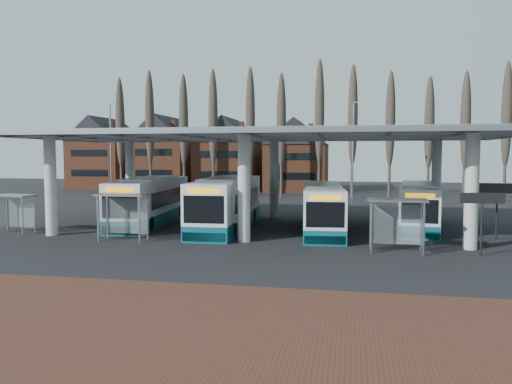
% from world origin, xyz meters
% --- Properties ---
extents(ground, '(140.00, 140.00, 0.00)m').
position_xyz_m(ground, '(0.00, 0.00, 0.00)').
color(ground, black).
rests_on(ground, ground).
extents(brick_strip, '(70.00, 10.00, 0.03)m').
position_xyz_m(brick_strip, '(0.00, -12.00, 0.01)').
color(brick_strip, '#502D20').
rests_on(brick_strip, ground).
extents(station_canopy, '(32.00, 16.00, 6.34)m').
position_xyz_m(station_canopy, '(0.00, 8.00, 5.68)').
color(station_canopy, silver).
rests_on(station_canopy, ground).
extents(poplar_row, '(45.10, 1.10, 14.50)m').
position_xyz_m(poplar_row, '(0.00, 33.00, 8.78)').
color(poplar_row, '#473D33').
rests_on(poplar_row, ground).
extents(townhouse_row, '(36.80, 10.30, 12.25)m').
position_xyz_m(townhouse_row, '(-15.75, 44.00, 5.94)').
color(townhouse_row, brown).
rests_on(townhouse_row, ground).
extents(lamp_post_a, '(0.80, 0.16, 10.17)m').
position_xyz_m(lamp_post_a, '(-18.00, 22.00, 5.34)').
color(lamp_post_a, slate).
rests_on(lamp_post_a, ground).
extents(lamp_post_b, '(0.80, 0.16, 10.17)m').
position_xyz_m(lamp_post_b, '(6.00, 26.00, 5.34)').
color(lamp_post_b, slate).
rests_on(lamp_post_b, ground).
extents(bus_0, '(3.57, 12.06, 3.30)m').
position_xyz_m(bus_0, '(-8.22, 8.83, 1.56)').
color(bus_0, white).
rests_on(bus_0, ground).
extents(bus_1, '(3.08, 12.39, 3.42)m').
position_xyz_m(bus_1, '(-2.27, 7.63, 1.61)').
color(bus_1, white).
rests_on(bus_1, ground).
extents(bus_2, '(3.31, 11.20, 3.07)m').
position_xyz_m(bus_2, '(4.08, 7.47, 1.45)').
color(bus_2, white).
rests_on(bus_2, ground).
extents(bus_3, '(3.52, 11.07, 3.02)m').
position_xyz_m(bus_3, '(10.36, 10.20, 1.43)').
color(bus_3, white).
rests_on(bus_3, ground).
extents(shelter_0, '(2.74, 1.65, 2.40)m').
position_xyz_m(shelter_0, '(-14.89, 3.14, 1.74)').
color(shelter_0, gray).
rests_on(shelter_0, ground).
extents(shelter_1, '(2.90, 1.47, 2.68)m').
position_xyz_m(shelter_1, '(-6.88, 1.73, 1.95)').
color(shelter_1, gray).
rests_on(shelter_1, ground).
extents(shelter_2, '(2.93, 1.53, 2.68)m').
position_xyz_m(shelter_2, '(8.16, 1.07, 1.95)').
color(shelter_2, gray).
rests_on(shelter_2, ground).
extents(info_sign_0, '(2.06, 0.29, 3.07)m').
position_xyz_m(info_sign_0, '(12.12, 0.79, 2.57)').
color(info_sign_0, black).
rests_on(info_sign_0, ground).
extents(info_sign_1, '(2.19, 0.29, 3.26)m').
position_xyz_m(info_sign_1, '(14.14, 5.84, 2.73)').
color(info_sign_1, black).
rests_on(info_sign_1, ground).
extents(barrier, '(2.29, 1.02, 1.19)m').
position_xyz_m(barrier, '(-1.24, 3.01, 0.92)').
color(barrier, black).
rests_on(barrier, ground).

